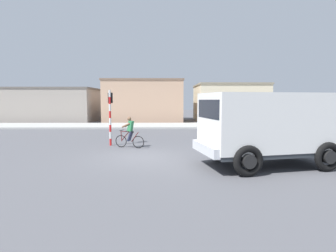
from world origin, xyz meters
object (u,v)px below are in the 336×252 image
traffic_light_pole (110,110)px  pedestrian_near_kerb (204,122)px  cyclist (130,132)px  car_red_near (248,122)px  car_white_mid (252,126)px  truck_foreground (269,124)px

traffic_light_pole → pedestrian_near_kerb: size_ratio=1.98×
cyclist → car_red_near: 11.81m
cyclist → pedestrian_near_kerb: 8.46m
car_white_mid → car_red_near: bearing=76.5°
truck_foreground → traffic_light_pole: size_ratio=1.81×
car_red_near → pedestrian_near_kerb: pedestrian_near_kerb is taller
truck_foreground → car_red_near: truck_foreground is taller
car_white_mid → pedestrian_near_kerb: 4.19m
cyclist → car_red_near: cyclist is taller
truck_foreground → cyclist: size_ratio=3.37×
truck_foreground → pedestrian_near_kerb: truck_foreground is taller
car_red_near → pedestrian_near_kerb: 3.98m
pedestrian_near_kerb → truck_foreground: bearing=-84.7°
car_red_near → pedestrian_near_kerb: size_ratio=2.54×
truck_foreground → traffic_light_pole: traffic_light_pole is taller
cyclist → car_red_near: bearing=40.9°
car_white_mid → truck_foreground: bearing=-103.5°
traffic_light_pole → car_white_mid: bearing=17.5°
truck_foreground → traffic_light_pole: bearing=145.5°
cyclist → car_white_mid: 8.82m
pedestrian_near_kerb → cyclist: bearing=-126.8°
truck_foreground → pedestrian_near_kerb: 11.01m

